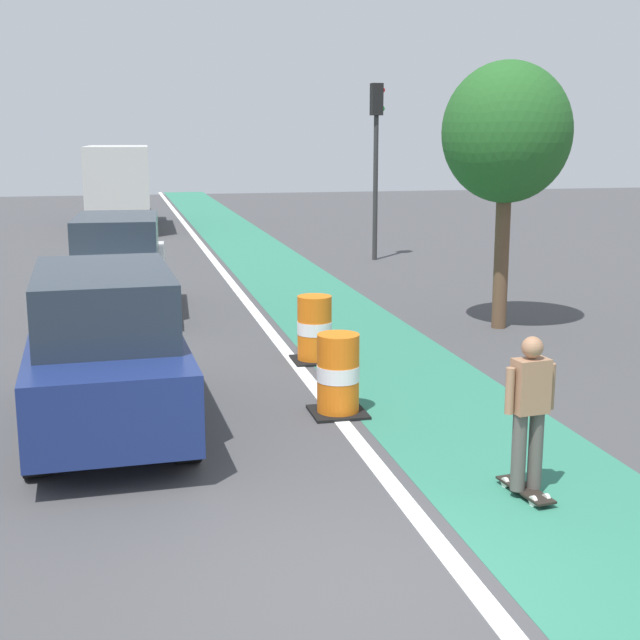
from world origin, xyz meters
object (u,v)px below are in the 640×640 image
Objects in this scene: parked_suv_nearest at (106,349)px; skateboarder_on_lane at (529,411)px; traffic_barrel_front at (338,375)px; street_tree_sidewalk at (507,134)px; delivery_truck_down_block at (119,182)px; traffic_barrel_mid at (315,330)px; parked_suv_second at (118,265)px; traffic_light_corner at (376,140)px.

skateboarder_on_lane is at bearing -36.94° from parked_suv_nearest.
street_tree_sidewalk is (4.33, 4.56, 3.14)m from traffic_barrel_front.
traffic_barrel_front is 0.22× the size of street_tree_sidewalk.
street_tree_sidewalk is (6.97, -20.56, 1.82)m from delivery_truck_down_block.
traffic_barrel_front is at bearing 111.53° from skateboarder_on_lane.
parked_suv_nearest is at bearing 143.06° from skateboarder_on_lane.
traffic_barrel_mid is at bearing -156.67° from street_tree_sidewalk.
traffic_light_corner is at bearing 41.98° from parked_suv_second.
skateboarder_on_lane is at bearing -112.11° from street_tree_sidewalk.
parked_suv_second is at bearing 88.54° from parked_suv_nearest.
parked_suv_second is 0.92× the size of traffic_light_corner.
delivery_truck_down_block is at bearing 97.80° from skateboarder_on_lane.
traffic_barrel_mid is (3.09, -4.70, -0.50)m from parked_suv_second.
parked_suv_second is 4.31× the size of traffic_barrel_front.
traffic_light_corner is at bearing 69.06° from traffic_barrel_mid.
skateboarder_on_lane is 0.34× the size of street_tree_sidewalk.
traffic_barrel_mid is at bearing -56.68° from parked_suv_second.
delivery_truck_down_block is (0.34, 25.06, 0.81)m from parked_suv_nearest.
traffic_barrel_mid is 0.22× the size of street_tree_sidewalk.
parked_suv_second is 17.62m from delivery_truck_down_block.
traffic_barrel_front is 0.14× the size of delivery_truck_down_block.
traffic_light_corner is at bearing 88.01° from street_tree_sidewalk.
delivery_truck_down_block is (0.15, 17.60, 0.81)m from parked_suv_second.
delivery_truck_down_block is at bearing 123.88° from traffic_light_corner.
delivery_truck_down_block is (-3.86, 28.22, 0.94)m from skateboarder_on_lane.
skateboarder_on_lane is 3.36m from traffic_barrel_front.
street_tree_sidewalk is at bearing -71.26° from delivery_truck_down_block.
traffic_barrel_mid is 0.21× the size of traffic_light_corner.
street_tree_sidewalk reaches higher than skateboarder_on_lane.
skateboarder_on_lane is 28.50m from delivery_truck_down_block.
traffic_barrel_front is at bearing -69.67° from parked_suv_second.
parked_suv_nearest is at bearing 178.91° from traffic_barrel_front.
traffic_barrel_mid is 0.14× the size of delivery_truck_down_block.
delivery_truck_down_block is at bearing 97.52° from traffic_barrel_mid.
street_tree_sidewalk is (7.12, -2.96, 2.63)m from parked_suv_second.
traffic_barrel_front is at bearing -96.15° from traffic_barrel_mid.
traffic_light_corner reaches higher than traffic_barrel_mid.
street_tree_sidewalk is at bearing 67.89° from skateboarder_on_lane.
parked_suv_second is 4.31× the size of traffic_barrel_mid.
traffic_light_corner is 9.68m from street_tree_sidewalk.
traffic_light_corner is at bearing -56.12° from delivery_truck_down_block.
parked_suv_second is 0.61× the size of delivery_truck_down_block.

